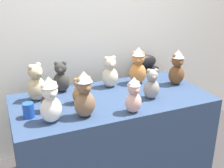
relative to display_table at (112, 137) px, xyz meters
The scene contains 15 objects.
wall_back 1.12m from the display_table, 90.00° to the left, with size 7.00×0.08×2.60m, color white.
display_table is the anchor object (origin of this frame).
instrument_case 0.81m from the display_table, 41.06° to the left, with size 0.29×0.15×0.94m.
teddy_bear_blush 0.61m from the display_table, 82.70° to the right, with size 0.13×0.11×0.28m.
teddy_bear_charcoal 0.69m from the display_table, 140.36° to the left, with size 0.17×0.16×0.28m.
teddy_bear_snow 0.80m from the display_table, 158.29° to the right, with size 0.18×0.16×0.33m.
teddy_bear_ash 0.60m from the display_table, 26.02° to the right, with size 0.15×0.14×0.26m.
teddy_bear_cream 0.58m from the display_table, 71.01° to the left, with size 0.16×0.14×0.29m.
teddy_bear_cocoa 0.73m from the display_table, behind, with size 0.12×0.10×0.25m.
teddy_bear_ginger 0.69m from the display_table, 31.58° to the left, with size 0.20×0.20×0.35m.
teddy_bear_sand 0.81m from the display_table, 161.47° to the left, with size 0.20×0.19×0.31m.
teddy_bear_chestnut 0.87m from the display_table, ahead, with size 0.16×0.14×0.33m.
teddy_bear_caramel 0.56m from the display_table, behind, with size 0.12×0.10×0.22m.
teddy_bear_mocha 0.67m from the display_table, 143.09° to the right, with size 0.18×0.16×0.34m.
party_cup_blue 0.82m from the display_table, behind, with size 0.08×0.08×0.11m, color blue.
Camera 1 is at (-0.83, -1.70, 1.71)m, focal length 44.63 mm.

